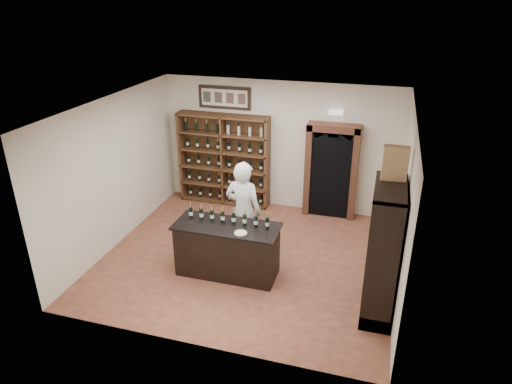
% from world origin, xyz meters
% --- Properties ---
extents(floor, '(5.50, 5.50, 0.00)m').
position_xyz_m(floor, '(0.00, 0.00, 0.00)').
color(floor, '#985B3D').
rests_on(floor, ground).
extents(ceiling, '(5.50, 5.50, 0.00)m').
position_xyz_m(ceiling, '(0.00, 0.00, 3.00)').
color(ceiling, white).
rests_on(ceiling, wall_back).
extents(wall_back, '(5.50, 0.04, 3.00)m').
position_xyz_m(wall_back, '(0.00, 2.50, 1.50)').
color(wall_back, beige).
rests_on(wall_back, ground).
extents(wall_left, '(0.04, 5.00, 3.00)m').
position_xyz_m(wall_left, '(-2.75, 0.00, 1.50)').
color(wall_left, beige).
rests_on(wall_left, ground).
extents(wall_right, '(0.04, 5.00, 3.00)m').
position_xyz_m(wall_right, '(2.75, 0.00, 1.50)').
color(wall_right, beige).
rests_on(wall_right, ground).
extents(wine_shelf, '(2.20, 0.38, 2.20)m').
position_xyz_m(wine_shelf, '(-1.30, 2.33, 1.10)').
color(wine_shelf, '#502F1B').
rests_on(wine_shelf, ground).
extents(framed_picture, '(1.25, 0.04, 0.52)m').
position_xyz_m(framed_picture, '(-1.30, 2.47, 2.55)').
color(framed_picture, black).
rests_on(framed_picture, wall_back).
extents(arched_doorway, '(1.17, 0.35, 2.17)m').
position_xyz_m(arched_doorway, '(1.25, 2.33, 1.14)').
color(arched_doorway, black).
rests_on(arched_doorway, ground).
extents(emergency_light, '(0.30, 0.10, 0.10)m').
position_xyz_m(emergency_light, '(1.25, 2.42, 2.40)').
color(emergency_light, white).
rests_on(emergency_light, wall_back).
extents(tasting_counter, '(1.88, 0.78, 1.00)m').
position_xyz_m(tasting_counter, '(-0.20, -0.60, 0.49)').
color(tasting_counter, black).
rests_on(tasting_counter, ground).
extents(counter_bottle_0, '(0.07, 0.07, 0.30)m').
position_xyz_m(counter_bottle_0, '(-0.92, -0.51, 1.11)').
color(counter_bottle_0, black).
rests_on(counter_bottle_0, tasting_counter).
extents(counter_bottle_1, '(0.07, 0.07, 0.30)m').
position_xyz_m(counter_bottle_1, '(-0.71, -0.51, 1.11)').
color(counter_bottle_1, black).
rests_on(counter_bottle_1, tasting_counter).
extents(counter_bottle_2, '(0.07, 0.07, 0.30)m').
position_xyz_m(counter_bottle_2, '(-0.51, -0.51, 1.11)').
color(counter_bottle_2, black).
rests_on(counter_bottle_2, tasting_counter).
extents(counter_bottle_3, '(0.07, 0.07, 0.30)m').
position_xyz_m(counter_bottle_3, '(-0.30, -0.51, 1.11)').
color(counter_bottle_3, black).
rests_on(counter_bottle_3, tasting_counter).
extents(counter_bottle_4, '(0.07, 0.07, 0.30)m').
position_xyz_m(counter_bottle_4, '(-0.10, -0.51, 1.11)').
color(counter_bottle_4, black).
rests_on(counter_bottle_4, tasting_counter).
extents(counter_bottle_5, '(0.07, 0.07, 0.30)m').
position_xyz_m(counter_bottle_5, '(0.11, -0.51, 1.11)').
color(counter_bottle_5, black).
rests_on(counter_bottle_5, tasting_counter).
extents(counter_bottle_6, '(0.07, 0.07, 0.30)m').
position_xyz_m(counter_bottle_6, '(0.31, -0.51, 1.11)').
color(counter_bottle_6, black).
rests_on(counter_bottle_6, tasting_counter).
extents(counter_bottle_7, '(0.07, 0.07, 0.30)m').
position_xyz_m(counter_bottle_7, '(0.52, -0.51, 1.11)').
color(counter_bottle_7, black).
rests_on(counter_bottle_7, tasting_counter).
extents(side_cabinet, '(0.48, 1.20, 2.20)m').
position_xyz_m(side_cabinet, '(2.52, -0.90, 0.75)').
color(side_cabinet, black).
rests_on(side_cabinet, ground).
extents(shopkeeper, '(0.78, 0.57, 1.99)m').
position_xyz_m(shopkeeper, '(-0.08, 0.01, 1.00)').
color(shopkeeper, silver).
rests_on(shopkeeper, ground).
extents(plate, '(0.22, 0.22, 0.02)m').
position_xyz_m(plate, '(0.13, -0.81, 1.01)').
color(plate, silver).
rests_on(plate, tasting_counter).
extents(wine_crate, '(0.38, 0.17, 0.53)m').
position_xyz_m(wine_crate, '(2.50, -0.61, 2.46)').
color(wine_crate, tan).
rests_on(wine_crate, side_cabinet).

